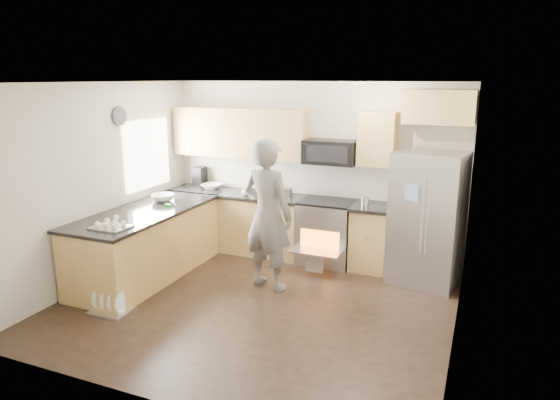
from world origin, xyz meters
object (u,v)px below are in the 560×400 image
at_px(person, 268,215).
at_px(stove_range, 327,218).
at_px(refrigerator, 427,219).
at_px(dish_rack, 111,306).

bearing_deg(person, stove_range, -95.91).
distance_m(stove_range, refrigerator, 1.45).
xyz_separation_m(person, dish_rack, (-1.39, -1.37, -0.90)).
bearing_deg(refrigerator, dish_rack, -134.89).
bearing_deg(person, dish_rack, 58.83).
xyz_separation_m(stove_range, dish_rack, (-1.82, -2.52, -0.60)).
distance_m(person, dish_rack, 2.15).
bearing_deg(dish_rack, person, 44.48).
bearing_deg(dish_rack, stove_range, 54.20).
distance_m(refrigerator, dish_rack, 4.04).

